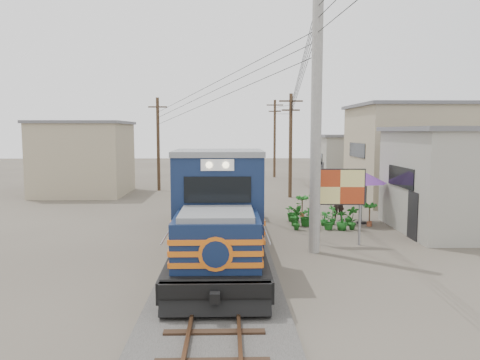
{
  "coord_description": "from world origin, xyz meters",
  "views": [
    {
      "loc": [
        0.32,
        -17.51,
        4.51
      ],
      "look_at": [
        0.85,
        4.46,
        2.2
      ],
      "focal_mm": 35.0,
      "sensor_mm": 36.0,
      "label": 1
    }
  ],
  "objects_px": {
    "locomotive": "(221,204)",
    "vendor": "(338,203)",
    "billboard": "(340,189)",
    "market_umbrella": "(363,177)"
  },
  "relations": [
    {
      "from": "locomotive",
      "to": "vendor",
      "type": "height_order",
      "value": "locomotive"
    },
    {
      "from": "billboard",
      "to": "vendor",
      "type": "distance_m",
      "value": 5.52
    },
    {
      "from": "billboard",
      "to": "vendor",
      "type": "xyz_separation_m",
      "value": [
        1.19,
        5.21,
        -1.38
      ]
    },
    {
      "from": "billboard",
      "to": "market_umbrella",
      "type": "height_order",
      "value": "billboard"
    },
    {
      "from": "locomotive",
      "to": "billboard",
      "type": "distance_m",
      "value": 4.73
    },
    {
      "from": "locomotive",
      "to": "vendor",
      "type": "xyz_separation_m",
      "value": [
        5.88,
        5.31,
        -0.81
      ]
    },
    {
      "from": "vendor",
      "to": "market_umbrella",
      "type": "bearing_deg",
      "value": 139.22
    },
    {
      "from": "market_umbrella",
      "to": "billboard",
      "type": "bearing_deg",
      "value": -116.39
    },
    {
      "from": "locomotive",
      "to": "vendor",
      "type": "bearing_deg",
      "value": 42.1
    },
    {
      "from": "market_umbrella",
      "to": "vendor",
      "type": "distance_m",
      "value": 1.93
    }
  ]
}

